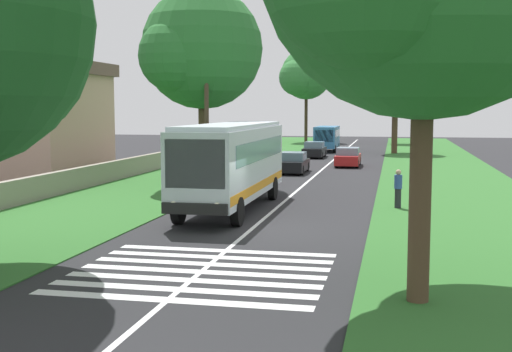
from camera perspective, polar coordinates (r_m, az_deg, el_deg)
ground at (r=24.54m, az=-0.30°, el=-4.50°), size 160.00×160.00×0.00m
grass_verge_left at (r=41.05m, az=-7.14°, el=-0.33°), size 120.00×8.00×0.04m
grass_verge_right at (r=38.98m, az=16.33°, el=-0.85°), size 120.00×8.00×0.04m
centre_line at (r=39.18m, az=4.29°, el=-0.62°), size 110.00×0.16×0.01m
coach_bus at (r=28.77m, az=-2.04°, el=1.34°), size 11.16×2.62×3.73m
zebra_crossing at (r=18.22m, az=-4.72°, el=-8.16°), size 5.85×6.80×0.01m
trailing_car_0 at (r=45.24m, az=3.20°, el=1.10°), size 4.30×1.78×1.43m
trailing_car_1 at (r=50.86m, az=7.87°, el=1.58°), size 4.30×1.78×1.43m
trailing_car_2 at (r=59.43m, az=5.02°, el=2.22°), size 4.30×1.78×1.43m
trailing_minibus_0 at (r=67.95m, az=6.09°, el=3.41°), size 6.00×2.14×2.53m
roadside_tree_left_0 at (r=86.51m, az=4.21°, el=8.54°), size 8.22×6.51×11.91m
roadside_tree_left_2 at (r=38.34m, az=-4.81°, el=10.58°), size 7.82×6.83×11.12m
roadside_tree_right_1 at (r=83.86m, az=11.77°, el=7.57°), size 5.31×4.66×9.53m
roadside_tree_right_2 at (r=65.77m, az=11.75°, el=7.37°), size 6.67×5.60×9.21m
utility_pole at (r=35.55m, az=-4.25°, el=5.42°), size 0.24×1.40×7.94m
roadside_wall at (r=46.83m, az=-9.11°, el=1.14°), size 70.00×0.40×1.17m
roadside_building at (r=46.71m, az=-19.36°, el=4.74°), size 9.78×9.61×7.43m
pedestrian at (r=29.78m, az=12.06°, el=-1.03°), size 0.34×0.34×1.69m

